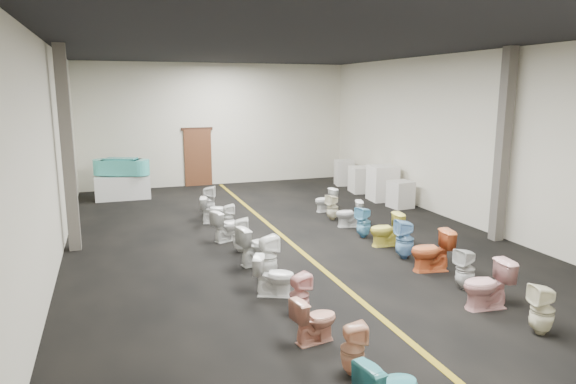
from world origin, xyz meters
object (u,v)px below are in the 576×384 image
appliance_crate_b (383,183)px  toilet_right_3 (487,285)px  toilet_left_1 (353,349)px  toilet_left_3 (299,295)px  toilet_right_8 (364,222)px  toilet_right_9 (349,214)px  toilet_right_4 (465,269)px  appliance_crate_a (400,194)px  toilet_left_6 (257,245)px  toilet_left_11 (208,200)px  toilet_left_8 (227,225)px  toilet_right_6 (405,239)px  toilet_right_7 (386,230)px  toilet_left_4 (274,276)px  toilet_left_10 (214,210)px  toilet_left_5 (267,257)px  toilet_left_9 (228,217)px  display_table (123,187)px  toilet_right_5 (431,251)px  appliance_crate_c (362,179)px  appliance_crate_d (344,173)px  toilet_right_10 (333,207)px  toilet_right_11 (326,200)px  toilet_left_7 (240,235)px  toilet_left_2 (315,319)px  toilet_right_2 (542,310)px  bathtub (121,166)px

appliance_crate_b → toilet_right_3: appliance_crate_b is taller
toilet_left_1 → toilet_left_3: bearing=8.8°
toilet_right_8 → toilet_right_9: bearing=157.2°
toilet_right_4 → appliance_crate_a: bearing=151.1°
toilet_left_6 → toilet_left_11: 4.59m
toilet_left_8 → toilet_right_6: bearing=-149.6°
toilet_left_6 → toilet_right_7: (3.15, 0.25, -0.02)m
toilet_left_4 → toilet_left_10: toilet_left_4 is taller
toilet_left_5 → toilet_left_9: size_ratio=1.23×
toilet_right_9 → toilet_left_9: bearing=-87.6°
display_table → toilet_left_5: size_ratio=2.06×
toilet_right_5 → toilet_right_3: bearing=3.4°
appliance_crate_c → appliance_crate_d: (0.00, 1.46, 0.02)m
toilet_right_6 → toilet_right_10: size_ratio=1.19×
toilet_right_3 → toilet_right_6: (0.11, 2.67, 0.02)m
toilet_left_6 → toilet_right_6: 3.14m
toilet_right_11 → appliance_crate_c: bearing=125.6°
toilet_left_7 → toilet_right_10: toilet_left_7 is taller
toilet_left_1 → toilet_left_6: (0.00, 4.41, 0.07)m
display_table → appliance_crate_c: bearing=-11.5°
toilet_left_8 → toilet_right_6: toilet_right_6 is taller
toilet_right_10 → toilet_right_11: 1.02m
toilet_left_4 → toilet_right_7: bearing=-35.4°
appliance_crate_a → display_table: bearing=152.5°
appliance_crate_a → toilet_left_5: toilet_left_5 is taller
toilet_left_4 → toilet_right_9: toilet_left_4 is taller
toilet_left_9 → toilet_left_10: bearing=15.2°
toilet_left_4 → toilet_right_11: size_ratio=1.07×
toilet_right_8 → toilet_right_9: size_ratio=1.08×
toilet_right_8 → toilet_left_11: bearing=-155.8°
toilet_left_2 → toilet_right_7: 4.95m
toilet_left_1 → toilet_right_9: (3.08, 6.46, 0.01)m
toilet_left_6 → toilet_left_11: toilet_left_11 is taller
toilet_right_2 → toilet_right_6: 3.67m
appliance_crate_c → toilet_right_8: (-2.57, -5.07, -0.07)m
toilet_left_4 → appliance_crate_b: bearing=-17.5°
display_table → toilet_left_4: size_ratio=2.40×
appliance_crate_c → toilet_left_2: (-5.68, -9.57, -0.11)m
toilet_left_9 → toilet_right_2: bearing=-154.2°
display_table → toilet_left_11: bearing=-54.1°
toilet_left_10 → toilet_right_10: 3.25m
toilet_left_2 → toilet_right_8: bearing=-44.9°
toilet_right_4 → toilet_right_11: toilet_right_4 is taller
toilet_right_7 → toilet_right_11: 3.59m
bathtub → toilet_left_6: (2.41, -7.72, -0.66)m
appliance_crate_d → toilet_right_9: size_ratio=1.34×
toilet_left_10 → toilet_right_6: toilet_right_6 is taller
toilet_left_3 → toilet_right_10: (3.01, 5.45, 0.00)m
toilet_right_2 → toilet_right_3: size_ratio=0.93×
toilet_left_8 → toilet_left_9: (0.22, 0.87, -0.03)m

